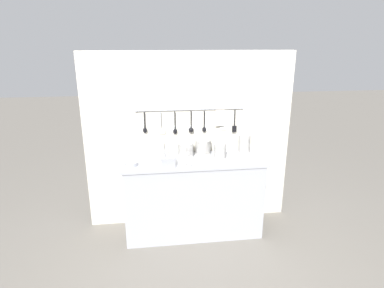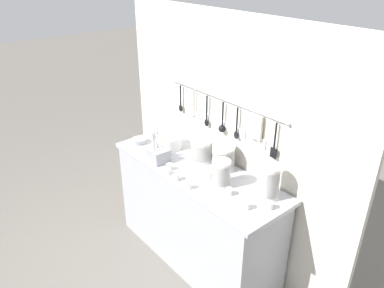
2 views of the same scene
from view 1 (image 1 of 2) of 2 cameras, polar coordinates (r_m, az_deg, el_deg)
name	(u,v)px [view 1 (image 1 of 2)]	position (r m, az deg, el deg)	size (l,w,h in m)	color
ground_plane	(193,231)	(3.74, 0.21, -15.15)	(20.00, 20.00, 0.00)	#666059
counter	(193,196)	(3.53, 0.22, -9.29)	(1.50, 0.51, 0.85)	#9EA0A8
back_wall	(190,140)	(3.59, -0.39, 0.63)	(2.30, 0.11, 1.95)	beige
bowl_stack_short_front	(203,146)	(3.49, 1.97, -0.41)	(0.16, 0.16, 0.18)	white
bowl_stack_wide_centre	(186,149)	(3.42, -1.13, -0.85)	(0.16, 0.16, 0.17)	white
bowl_stack_tall_left	(220,150)	(3.35, 4.98, -1.14)	(0.13, 0.13, 0.19)	white
bowl_stack_back_corner	(244,143)	(3.55, 9.28, 0.13)	(0.13, 0.13, 0.24)	white
plate_stack	(154,155)	(3.36, -6.78, -1.95)	(0.21, 0.21, 0.10)	white
steel_mixing_bowl	(131,164)	(3.24, -10.71, -3.49)	(0.13, 0.13, 0.04)	#93969E
cutlery_caddy	(168,161)	(3.18, -4.30, -3.02)	(0.14, 0.14, 0.27)	#93969E
cup_back_right	(189,165)	(3.14, -0.53, -3.79)	(0.05, 0.05, 0.05)	white
cup_mid_row	(213,164)	(3.18, 3.73, -3.58)	(0.05, 0.05, 0.05)	white
cup_front_right	(184,164)	(3.18, -1.44, -3.51)	(0.05, 0.05, 0.05)	white
cup_back_left	(208,157)	(3.35, 2.91, -2.39)	(0.05, 0.05, 0.05)	white
cup_edge_far	(139,155)	(3.47, -9.48, -1.93)	(0.05, 0.05, 0.05)	white
cup_by_caddy	(249,158)	(3.40, 10.05, -2.39)	(0.05, 0.05, 0.05)	white
cup_edge_near	(254,154)	(3.52, 10.94, -1.71)	(0.05, 0.05, 0.05)	white
cup_beside_plates	(199,165)	(3.16, 1.31, -3.70)	(0.05, 0.05, 0.05)	white
cup_front_left	(231,158)	(3.37, 7.02, -2.40)	(0.05, 0.05, 0.05)	white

